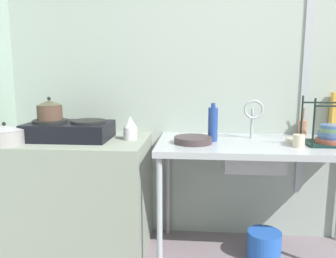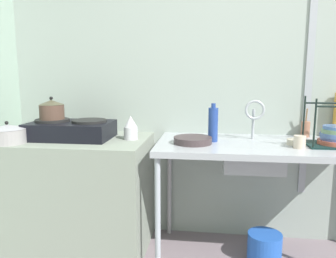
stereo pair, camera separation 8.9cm
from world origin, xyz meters
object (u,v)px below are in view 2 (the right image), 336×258
object	(u,v)px
pot_on_left_burner	(52,109)
cup_by_rack	(300,142)
utensil_jar	(305,129)
small_bowl_on_drainboard	(295,142)
percolator	(131,128)
frying_pan	(193,140)
faucet	(254,113)
dish_rack	(335,137)
bucket_on_floor	(264,248)
bottle_by_sink	(213,124)
stove	(71,129)
pot_beside_stove	(7,134)
sink_basin	(253,157)

from	to	relation	value
pot_on_left_burner	cup_by_rack	world-z (taller)	pot_on_left_burner
utensil_jar	small_bowl_on_drainboard	bearing A→B (deg)	-115.79
percolator	frying_pan	xyz separation A→B (m)	(0.44, -0.08, -0.06)
percolator	utensil_jar	xyz separation A→B (m)	(1.24, 0.25, -0.02)
faucet	dish_rack	size ratio (longest dim) A/B	0.80
bucket_on_floor	dish_rack	bearing A→B (deg)	2.73
percolator	bottle_by_sink	size ratio (longest dim) A/B	0.64
stove	pot_on_left_burner	size ratio (longest dim) A/B	3.26
utensil_jar	bucket_on_floor	distance (m)	0.89
pot_beside_stove	percolator	distance (m)	0.81
pot_beside_stove	sink_basin	xyz separation A→B (m)	(1.62, 0.18, -0.15)
pot_beside_stove	faucet	distance (m)	1.66
frying_pan	faucet	bearing A→B (deg)	21.45
pot_beside_stove	dish_rack	bearing A→B (deg)	4.96
utensil_jar	bottle_by_sink	bearing A→B (deg)	-159.23
cup_by_rack	bottle_by_sink	bearing A→B (deg)	165.02
faucet	bottle_by_sink	distance (m)	0.30
pot_beside_stove	percolator	xyz separation A→B (m)	(0.78, 0.23, 0.02)
percolator	small_bowl_on_drainboard	bearing A→B (deg)	-1.83
percolator	bucket_on_floor	size ratio (longest dim) A/B	0.72
bottle_by_sink	bucket_on_floor	world-z (taller)	bottle_by_sink
cup_by_rack	dish_rack	bearing A→B (deg)	21.97
pot_on_left_burner	stove	bearing A→B (deg)	-0.00
bottle_by_sink	utensil_jar	size ratio (longest dim) A/B	1.24
sink_basin	small_bowl_on_drainboard	distance (m)	0.28
frying_pan	pot_beside_stove	bearing A→B (deg)	-173.20
sink_basin	utensil_jar	distance (m)	0.52
bottle_by_sink	sink_basin	bearing A→B (deg)	-9.93
pot_beside_stove	frying_pan	world-z (taller)	pot_beside_stove
small_bowl_on_drainboard	cup_by_rack	bearing A→B (deg)	-89.11
pot_beside_stove	small_bowl_on_drainboard	distance (m)	1.89
pot_beside_stove	utensil_jar	xyz separation A→B (m)	(2.02, 0.48, -0.00)
sink_basin	frying_pan	xyz separation A→B (m)	(-0.40, -0.04, 0.11)
percolator	bucket_on_floor	xyz separation A→B (m)	(0.94, -0.06, -0.80)
small_bowl_on_drainboard	faucet	bearing A→B (deg)	155.36
stove	small_bowl_on_drainboard	xyz separation A→B (m)	(1.53, -0.01, -0.05)
frying_pan	bottle_by_sink	distance (m)	0.18
pot_beside_stove	faucet	xyz separation A→B (m)	(1.63, 0.31, 0.13)
small_bowl_on_drainboard	utensil_jar	distance (m)	0.32
pot_beside_stove	frying_pan	xyz separation A→B (m)	(1.22, 0.15, -0.04)
utensil_jar	pot_beside_stove	bearing A→B (deg)	-166.56
pot_on_left_burner	sink_basin	size ratio (longest dim) A/B	0.45
utensil_jar	bucket_on_floor	world-z (taller)	utensil_jar
pot_on_left_burner	percolator	distance (m)	0.58
pot_on_left_burner	bucket_on_floor	distance (m)	1.76
bottle_by_sink	small_bowl_on_drainboard	bearing A→B (deg)	-3.89
pot_on_left_burner	bucket_on_floor	bearing A→B (deg)	-1.51
dish_rack	small_bowl_on_drainboard	xyz separation A→B (m)	(-0.24, 0.01, -0.04)
pot_beside_stove	sink_basin	world-z (taller)	pot_beside_stove
dish_rack	sink_basin	bearing A→B (deg)	-179.79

